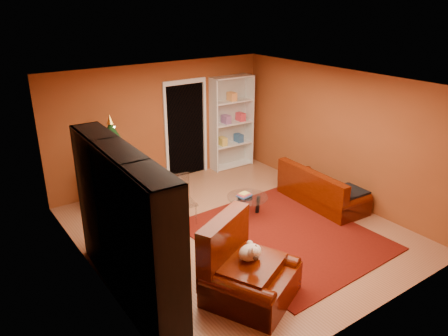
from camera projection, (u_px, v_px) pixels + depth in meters
floor at (237, 231)px, 7.75m from camera, size 5.00×5.50×0.05m
ceiling at (239, 82)px, 6.77m from camera, size 5.00×5.50×0.05m
wall_back at (160, 124)px, 9.37m from camera, size 5.00×0.05×2.60m
wall_left at (89, 199)px, 5.91m from camera, size 0.05×5.50×2.60m
wall_right at (340, 135)px, 8.61m from camera, size 0.05×5.50×2.60m
doorway at (186, 131)px, 9.75m from camera, size 1.06×0.60×2.16m
rug at (284, 235)px, 7.55m from camera, size 2.75×3.17×0.02m
media_unit at (125, 227)px, 5.68m from camera, size 0.52×2.79×2.13m
christmas_tree at (114, 163)px, 8.33m from camera, size 1.21×1.21×1.85m
gift_box_teal at (136, 203)px, 8.37m from camera, size 0.43×0.43×0.33m
gift_box_green at (165, 193)px, 8.83m from camera, size 0.32×0.32×0.29m
gift_box_red at (141, 197)px, 8.77m from camera, size 0.24×0.24×0.20m
white_bookshelf at (232, 123)px, 10.23m from camera, size 1.04×0.40×2.23m
armchair at (251, 269)px, 5.83m from camera, size 1.56×1.56×0.92m
dog at (250, 252)px, 5.81m from camera, size 0.49×0.44×0.30m
sofa at (323, 185)px, 8.59m from camera, size 0.89×1.83×0.77m
coffee_table at (247, 206)px, 8.18m from camera, size 0.88×0.88×0.48m
acrylic_chair at (183, 203)px, 7.81m from camera, size 0.47×0.51×0.82m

